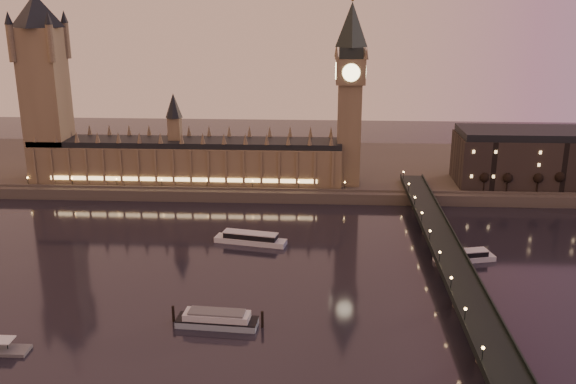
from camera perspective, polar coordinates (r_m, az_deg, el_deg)
name	(u,v)px	position (r m, az deg, el deg)	size (l,w,h in m)	color
ground	(225,279)	(265.82, -5.59, -7.72)	(700.00, 700.00, 0.00)	black
far_embankment	(308,169)	(417.68, 1.78, 2.10)	(560.00, 130.00, 6.00)	#423D35
palace_of_westminster	(186,155)	(378.51, -9.04, 3.23)	(180.00, 26.62, 52.00)	brown
victoria_tower	(44,78)	(395.23, -20.91, 9.42)	(31.68, 31.68, 118.00)	brown
big_ben	(350,84)	(362.73, 5.55, 9.55)	(17.68, 17.68, 104.00)	brown
westminster_bridge	(453,272)	(266.16, 14.42, -6.88)	(13.20, 260.00, 15.30)	black
bare_tree_0	(484,176)	(371.59, 17.03, 1.37)	(6.05, 6.05, 12.30)	black
bare_tree_1	(509,176)	(375.19, 19.07, 1.33)	(6.05, 6.05, 12.30)	black
bare_tree_2	(535,177)	(379.26, 21.07, 1.28)	(6.05, 6.05, 12.30)	black
bare_tree_3	(560,177)	(383.79, 23.03, 1.23)	(6.05, 6.05, 12.30)	black
cruise_boat_a	(250,238)	(300.66, -3.36, -4.15)	(34.56, 13.98, 5.40)	silver
cruise_boat_b	(465,256)	(291.31, 15.43, -5.53)	(27.49, 12.73, 4.92)	silver
moored_barge	(217,319)	(230.34, -6.33, -11.17)	(32.93, 10.15, 6.05)	#89A0AF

